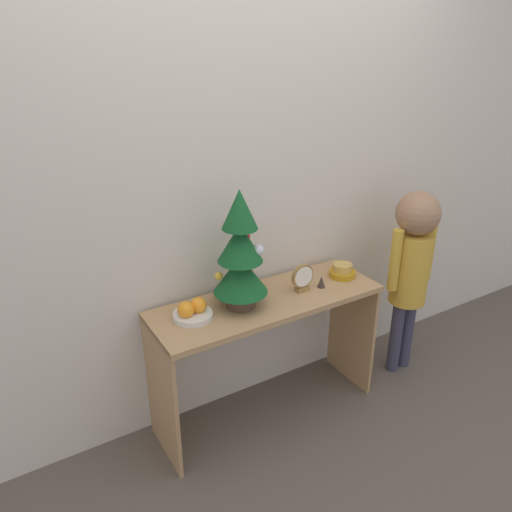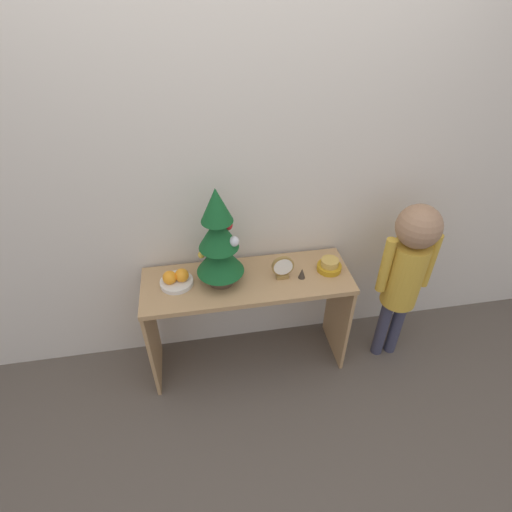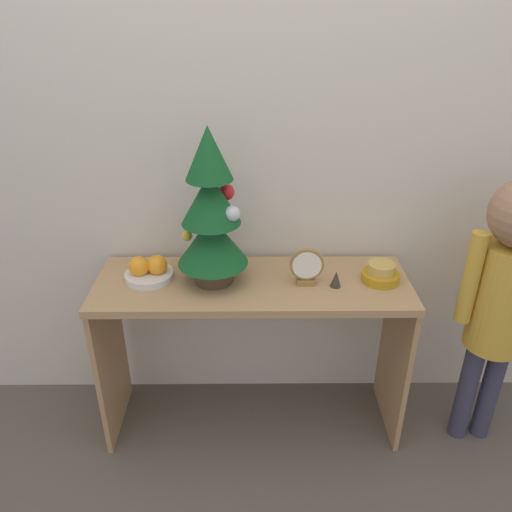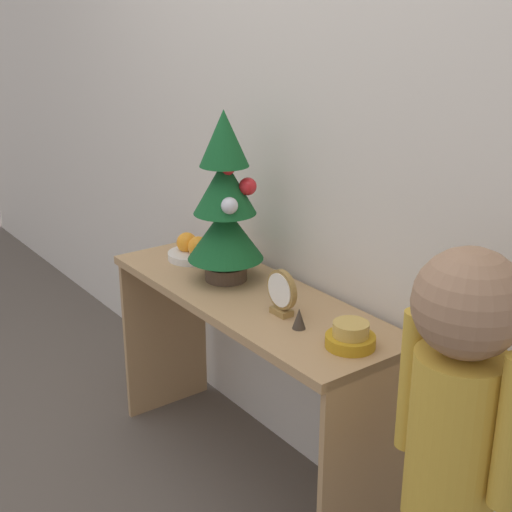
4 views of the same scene
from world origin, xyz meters
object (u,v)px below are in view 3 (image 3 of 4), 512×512
(mini_tree, at_px, (212,213))
(desk_clock, at_px, (307,267))
(fruit_bowl, at_px, (149,271))
(figurine, at_px, (337,279))
(singing_bowl, at_px, (381,273))
(child_figure, at_px, (508,282))

(mini_tree, xyz_separation_m, desk_clock, (0.34, -0.03, -0.20))
(fruit_bowl, height_order, figurine, fruit_bowl)
(mini_tree, height_order, singing_bowl, mini_tree)
(figurine, bearing_deg, mini_tree, 174.03)
(fruit_bowl, distance_m, singing_bowl, 0.88)
(singing_bowl, distance_m, child_figure, 0.45)
(desk_clock, distance_m, child_figure, 0.72)
(child_figure, bearing_deg, fruit_bowl, 175.18)
(desk_clock, bearing_deg, figurine, -9.93)
(singing_bowl, height_order, child_figure, child_figure)
(singing_bowl, relative_size, child_figure, 0.12)
(mini_tree, relative_size, fruit_bowl, 3.18)
(fruit_bowl, distance_m, desk_clock, 0.60)
(desk_clock, relative_size, child_figure, 0.13)
(fruit_bowl, height_order, singing_bowl, fruit_bowl)
(mini_tree, bearing_deg, singing_bowl, -0.57)
(child_figure, bearing_deg, figurine, 175.59)
(mini_tree, xyz_separation_m, singing_bowl, (0.63, -0.01, -0.24))
(singing_bowl, distance_m, figurine, 0.18)
(figurine, distance_m, child_figure, 0.61)
(child_figure, bearing_deg, desk_clock, 174.75)
(fruit_bowl, bearing_deg, singing_bowl, -1.46)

